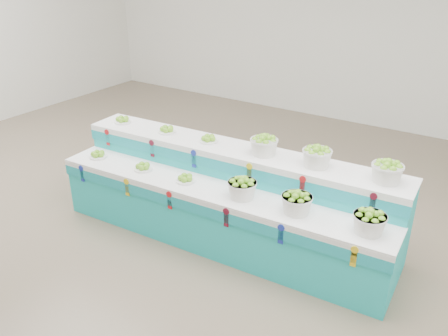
{
  "coord_description": "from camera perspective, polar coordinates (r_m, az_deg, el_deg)",
  "views": [
    {
      "loc": [
        3.36,
        -3.53,
        3.05
      ],
      "look_at": [
        0.83,
        0.34,
        0.87
      ],
      "focal_mm": 37.56,
      "sensor_mm": 36.0,
      "label": 1
    }
  ],
  "objects": [
    {
      "name": "plate_lower_right",
      "position": [
        5.15,
        -4.71,
        -1.21
      ],
      "size": [
        0.22,
        0.22,
        0.09
      ],
      "primitive_type": "cylinder",
      "rotation": [
        0.0,
        0.0,
        0.05
      ],
      "color": "white",
      "rests_on": "display_stand"
    },
    {
      "name": "display_stand",
      "position": [
        5.28,
        -0.0,
        -3.54
      ],
      "size": [
        3.97,
        1.2,
        1.02
      ],
      "primitive_type": null,
      "rotation": [
        0.0,
        0.0,
        0.05
      ],
      "color": "#20BCBE",
      "rests_on": "ground"
    },
    {
      "name": "ground",
      "position": [
        5.75,
        -8.93,
        -7.16
      ],
      "size": [
        10.0,
        10.0,
        0.0
      ],
      "primitive_type": "plane",
      "color": "#71634E",
      "rests_on": "ground"
    },
    {
      "name": "plate_upper_mid",
      "position": [
        5.71,
        -6.97,
        4.71
      ],
      "size": [
        0.22,
        0.22,
        0.09
      ],
      "primitive_type": "cylinder",
      "rotation": [
        0.0,
        0.0,
        0.05
      ],
      "color": "white",
      "rests_on": "display_stand"
    },
    {
      "name": "basket_upper_right",
      "position": [
        4.7,
        19.23,
        -0.38
      ],
      "size": [
        0.32,
        0.32,
        0.22
      ],
      "primitive_type": null,
      "rotation": [
        0.0,
        0.0,
        0.05
      ],
      "color": "silver",
      "rests_on": "display_stand"
    },
    {
      "name": "plate_lower_mid",
      "position": [
        5.48,
        -9.83,
        0.2
      ],
      "size": [
        0.22,
        0.22,
        0.09
      ],
      "primitive_type": "cylinder",
      "rotation": [
        0.0,
        0.0,
        0.05
      ],
      "color": "white",
      "rests_on": "display_stand"
    },
    {
      "name": "plate_lower_left",
      "position": [
        5.93,
        -15.1,
        1.65
      ],
      "size": [
        0.22,
        0.22,
        0.09
      ],
      "primitive_type": "cylinder",
      "rotation": [
        0.0,
        0.0,
        0.05
      ],
      "color": "white",
      "rests_on": "display_stand"
    },
    {
      "name": "back_wall",
      "position": [
        9.23,
        12.13,
        18.18
      ],
      "size": [
        10.0,
        0.0,
        10.0
      ],
      "primitive_type": "plane",
      "rotation": [
        1.57,
        0.0,
        0.0
      ],
      "color": "silver",
      "rests_on": "ground"
    },
    {
      "name": "plate_upper_right",
      "position": [
        5.39,
        -1.88,
        3.63
      ],
      "size": [
        0.22,
        0.22,
        0.09
      ],
      "primitive_type": "cylinder",
      "rotation": [
        0.0,
        0.0,
        0.05
      ],
      "color": "white",
      "rests_on": "display_stand"
    },
    {
      "name": "basket_lower_right",
      "position": [
        4.41,
        17.29,
        -6.26
      ],
      "size": [
        0.32,
        0.32,
        0.22
      ],
      "primitive_type": null,
      "rotation": [
        0.0,
        0.0,
        0.05
      ],
      "color": "silver",
      "rests_on": "display_stand"
    },
    {
      "name": "basket_upper_mid",
      "position": [
        4.85,
        11.25,
        1.41
      ],
      "size": [
        0.32,
        0.32,
        0.22
      ],
      "primitive_type": null,
      "rotation": [
        0.0,
        0.0,
        0.05
      ],
      "color": "silver",
      "rests_on": "display_stand"
    },
    {
      "name": "basket_upper_left",
      "position": [
        5.05,
        4.89,
        2.81
      ],
      "size": [
        0.32,
        0.32,
        0.22
      ],
      "primitive_type": null,
      "rotation": [
        0.0,
        0.0,
        0.05
      ],
      "color": "silver",
      "rests_on": "display_stand"
    },
    {
      "name": "basket_lower_mid",
      "position": [
        4.57,
        8.84,
        -4.15
      ],
      "size": [
        0.32,
        0.32,
        0.22
      ],
      "primitive_type": null,
      "rotation": [
        0.0,
        0.0,
        0.05
      ],
      "color": "silver",
      "rests_on": "display_stand"
    },
    {
      "name": "plate_upper_left",
      "position": [
        6.14,
        -12.27,
        5.8
      ],
      "size": [
        0.22,
        0.22,
        0.09
      ],
      "primitive_type": "cylinder",
      "rotation": [
        0.0,
        0.0,
        0.05
      ],
      "color": "white",
      "rests_on": "display_stand"
    },
    {
      "name": "basket_lower_left",
      "position": [
        4.79,
        2.22,
        -2.42
      ],
      "size": [
        0.32,
        0.32,
        0.22
      ],
      "primitive_type": null,
      "rotation": [
        0.0,
        0.0,
        0.05
      ],
      "color": "silver",
      "rests_on": "display_stand"
    }
  ]
}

